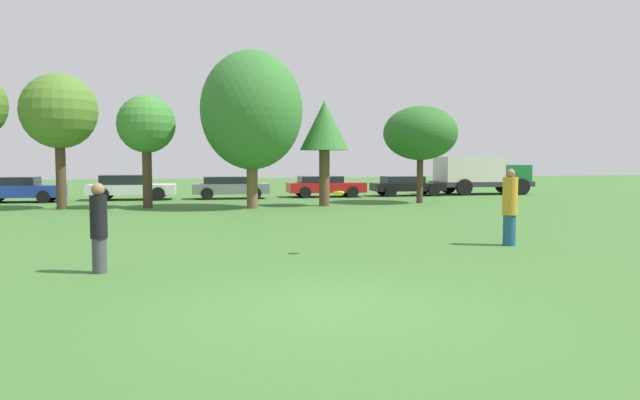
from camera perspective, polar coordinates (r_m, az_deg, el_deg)
ground_plane at (r=8.57m, az=1.24°, el=-10.37°), size 120.00×120.00×0.00m
person_thrower at (r=11.77m, az=-20.48°, el=-2.43°), size 0.31×0.31×1.68m
person_catcher at (r=15.30m, az=17.77°, el=-0.65°), size 0.36×0.36×1.89m
frisbee at (r=13.09m, az=1.79°, el=0.67°), size 0.26×0.25×0.12m
tree_1 at (r=27.57m, az=-23.78°, el=7.74°), size 3.16×3.16×5.74m
tree_2 at (r=26.94m, az=-16.35°, el=6.88°), size 2.50×2.50×4.91m
tree_3 at (r=25.95m, az=-6.59°, el=8.53°), size 4.38×4.38×6.79m
tree_4 at (r=27.07m, az=0.43°, el=6.93°), size 2.24×2.24×4.78m
tree_5 at (r=29.33m, az=9.62°, el=6.32°), size 3.60×3.60×4.70m
parked_car_blue at (r=33.00m, az=-26.95°, el=0.95°), size 4.12×2.06×1.26m
parked_car_white at (r=32.78m, az=-17.77°, el=1.23°), size 4.54×2.30×1.31m
parked_car_grey at (r=32.47m, az=-8.72°, el=1.26°), size 4.16×2.00×1.20m
parked_car_red at (r=33.67m, az=0.44°, el=1.38°), size 4.44×2.26×1.18m
parked_car_black at (r=35.08m, az=8.28°, el=1.43°), size 4.27×2.05×1.15m
delivery_truck_green at (r=37.53m, az=15.06°, el=2.48°), size 6.06×2.80×2.28m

